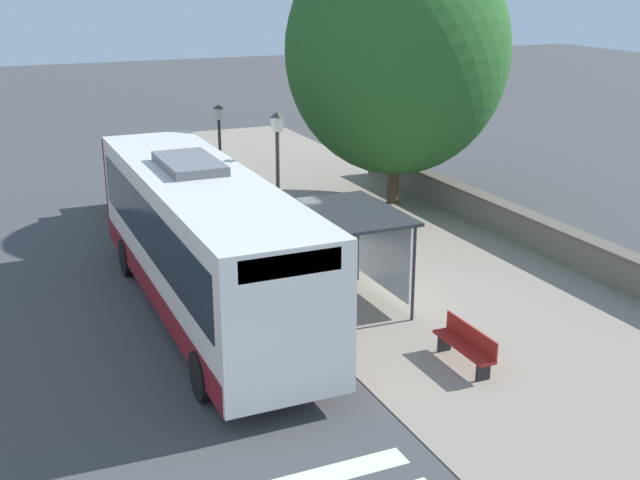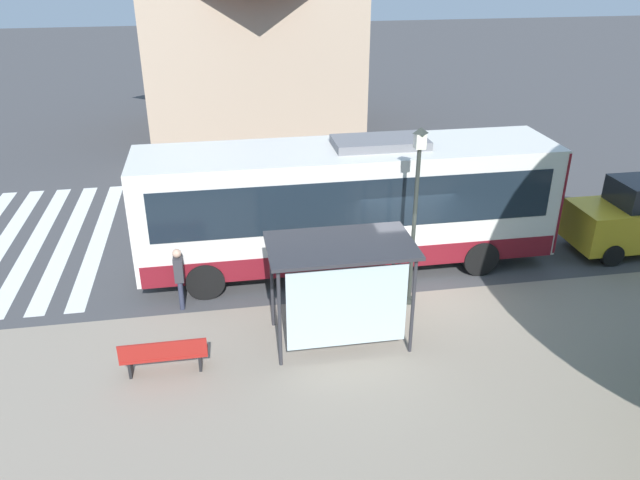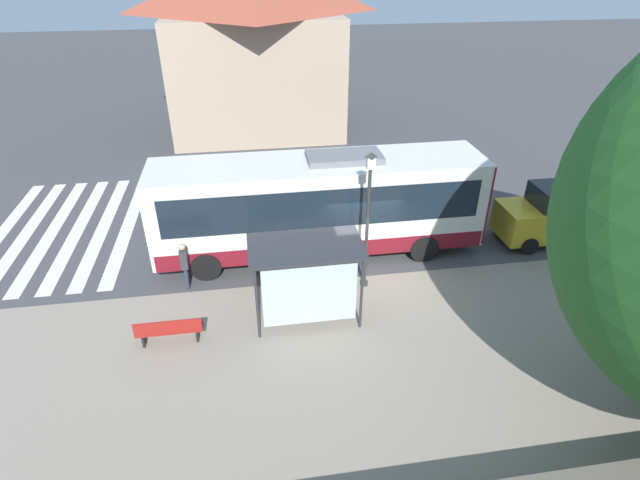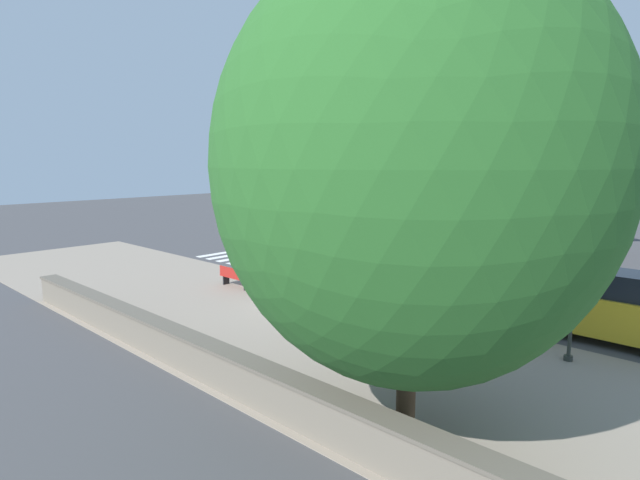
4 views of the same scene
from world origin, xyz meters
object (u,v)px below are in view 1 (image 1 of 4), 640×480
bus_shelter (362,224)px  street_lamp_near (220,149)px  pedestrian (346,341)px  shade_tree (397,51)px  parked_car_behind_bus (146,187)px  bus (202,240)px  bench (466,345)px  street_lamp_far (278,185)px

bus_shelter → street_lamp_near: street_lamp_near is taller
pedestrian → street_lamp_near: street_lamp_near is taller
bus_shelter → shade_tree: (-5.22, -7.88, 3.29)m
street_lamp_near → parked_car_behind_bus: bearing=-10.4°
bus_shelter → parked_car_behind_bus: bearing=-71.7°
street_lamp_near → shade_tree: bearing=166.6°
street_lamp_near → shade_tree: size_ratio=0.39×
bus → bench: bearing=131.1°
street_lamp_near → street_lamp_far: 7.29m
bus_shelter → street_lamp_near: 9.33m
bus_shelter → pedestrian: (2.17, 3.64, -1.11)m
bus → street_lamp_far: (-2.36, -1.11, 0.82)m
pedestrian → bench: 2.72m
street_lamp_far → pedestrian: bearing=82.2°
pedestrian → bus_shelter: bearing=-120.8°
bench → bus_shelter: bearing=-82.9°
bus → pedestrian: 4.94m
street_lamp_near → parked_car_behind_bus: street_lamp_near is taller
bus → street_lamp_near: (-3.02, -8.35, 0.33)m
parked_car_behind_bus → street_lamp_near: bearing=169.6°
street_lamp_far → parked_car_behind_bus: size_ratio=1.09×
bus → parked_car_behind_bus: bearing=-93.4°
street_lamp_near → bench: bearing=95.3°
pedestrian → bench: (-2.66, 0.28, -0.48)m
bus_shelter → parked_car_behind_bus: bus_shelter is taller
street_lamp_far → bench: bearing=107.5°
bench → bus: bearing=-48.9°
shade_tree → parked_car_behind_bus: bearing=-12.5°
bus → parked_car_behind_bus: bus is taller
bus → shade_tree: bearing=-142.3°
pedestrian → shade_tree: size_ratio=0.17×
shade_tree → street_lamp_far: bearing=41.3°
street_lamp_far → shade_tree: bearing=-138.7°
parked_car_behind_bus → bus_shelter: bearing=108.3°
pedestrian → bench: bearing=174.1°
bus → bus_shelter: size_ratio=3.52×
street_lamp_near → parked_car_behind_bus: size_ratio=0.88×
street_lamp_far → bus_shelter: bearing=124.1°
bus_shelter → bench: size_ratio=1.77×
bench → shade_tree: size_ratio=0.19×
bus → bus_shelter: bus is taller
bus → bus_shelter: bearing=165.9°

